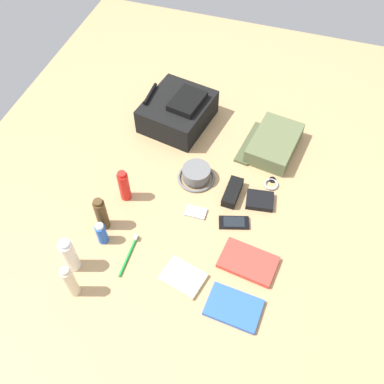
% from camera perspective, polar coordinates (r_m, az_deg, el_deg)
% --- Properties ---
extents(ground_plane, '(2.64, 2.02, 0.02)m').
position_cam_1_polar(ground_plane, '(1.78, 0.00, -1.00)').
color(ground_plane, tan).
rests_on(ground_plane, ground).
extents(backpack, '(0.35, 0.33, 0.15)m').
position_cam_1_polar(backpack, '(2.01, -1.87, 10.73)').
color(backpack, black).
rests_on(backpack, ground_plane).
extents(toiletry_pouch, '(0.30, 0.26, 0.08)m').
position_cam_1_polar(toiletry_pouch, '(1.95, 10.79, 6.41)').
color(toiletry_pouch, '#56603D').
rests_on(toiletry_pouch, ground_plane).
extents(bucket_hat, '(0.16, 0.16, 0.06)m').
position_cam_1_polar(bucket_hat, '(1.81, 0.58, 2.36)').
color(bucket_hat, slate).
rests_on(bucket_hat, ground_plane).
extents(lotion_bottle, '(0.04, 0.04, 0.17)m').
position_cam_1_polar(lotion_bottle, '(1.55, -15.96, -11.42)').
color(lotion_bottle, beige).
rests_on(lotion_bottle, ground_plane).
extents(toothpaste_tube, '(0.05, 0.05, 0.17)m').
position_cam_1_polar(toothpaste_tube, '(1.59, -16.06, -8.12)').
color(toothpaste_tube, white).
rests_on(toothpaste_tube, ground_plane).
extents(deodorant_spray, '(0.04, 0.04, 0.11)m').
position_cam_1_polar(deodorant_spray, '(1.65, -11.98, -5.42)').
color(deodorant_spray, blue).
rests_on(deodorant_spray, ground_plane).
extents(cologne_bottle, '(0.05, 0.05, 0.16)m').
position_cam_1_polar(cologne_bottle, '(1.66, -12.01, -2.90)').
color(cologne_bottle, '#473319').
rests_on(cologne_bottle, ground_plane).
extents(sunscreen_spray, '(0.04, 0.04, 0.16)m').
position_cam_1_polar(sunscreen_spray, '(1.73, -9.05, 0.82)').
color(sunscreen_spray, red).
rests_on(sunscreen_spray, ground_plane).
extents(paperback_novel, '(0.14, 0.20, 0.02)m').
position_cam_1_polar(paperback_novel, '(1.54, 5.57, -15.10)').
color(paperback_novel, blue).
rests_on(paperback_novel, ground_plane).
extents(travel_guidebook, '(0.16, 0.22, 0.02)m').
position_cam_1_polar(travel_guidebook, '(1.61, 7.49, -9.28)').
color(travel_guidebook, red).
rests_on(travel_guidebook, ground_plane).
extents(cell_phone, '(0.09, 0.13, 0.01)m').
position_cam_1_polar(cell_phone, '(1.70, 5.62, -4.09)').
color(cell_phone, black).
rests_on(cell_phone, ground_plane).
extents(media_player, '(0.05, 0.09, 0.01)m').
position_cam_1_polar(media_player, '(1.72, 0.52, -2.71)').
color(media_player, '#B7B7BC').
rests_on(media_player, ground_plane).
extents(wristwatch, '(0.07, 0.06, 0.01)m').
position_cam_1_polar(wristwatch, '(1.83, 10.54, 1.11)').
color(wristwatch, '#99999E').
rests_on(wristwatch, ground_plane).
extents(toothbrush, '(0.18, 0.01, 0.02)m').
position_cam_1_polar(toothbrush, '(1.64, -8.33, -8.04)').
color(toothbrush, '#198C33').
rests_on(toothbrush, ground_plane).
extents(wallet, '(0.11, 0.12, 0.02)m').
position_cam_1_polar(wallet, '(1.77, 9.04, -1.12)').
color(wallet, black).
rests_on(wallet, ground_plane).
extents(notepad, '(0.14, 0.17, 0.02)m').
position_cam_1_polar(notepad, '(1.58, -1.22, -11.30)').
color(notepad, beige).
rests_on(notepad, ground_plane).
extents(sunglasses_case, '(0.14, 0.06, 0.04)m').
position_cam_1_polar(sunglasses_case, '(1.77, 5.43, -0.03)').
color(sunglasses_case, black).
rests_on(sunglasses_case, ground_plane).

